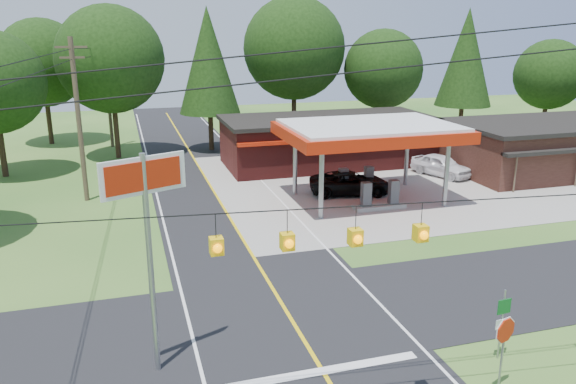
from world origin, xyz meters
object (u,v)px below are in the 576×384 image
object	(u,v)px
sedan_car	(441,165)
suv_car	(351,183)
octagonal_stop_sign	(505,336)
gas_canopy	(370,133)
big_stop_sign	(146,213)

from	to	relation	value
sedan_car	suv_car	bearing A→B (deg)	175.26
suv_car	octagonal_stop_sign	xyz separation A→B (m)	(-3.77, -20.51, 1.10)
gas_canopy	big_stop_sign	xyz separation A→B (m)	(-14.00, -15.01, 1.01)
suv_car	gas_canopy	bearing A→B (deg)	-149.92
gas_canopy	big_stop_sign	distance (m)	20.55
suv_car	big_stop_sign	size ratio (longest dim) A/B	0.76
sedan_car	octagonal_stop_sign	size ratio (longest dim) A/B	1.87
sedan_car	octagonal_stop_sign	distance (m)	25.95
sedan_car	octagonal_stop_sign	bearing A→B (deg)	-139.16
sedan_car	octagonal_stop_sign	world-z (taller)	octagonal_stop_sign
gas_canopy	big_stop_sign	bearing A→B (deg)	-133.01
gas_canopy	octagonal_stop_sign	distance (m)	19.64
suv_car	sedan_car	world-z (taller)	sedan_car
suv_car	octagonal_stop_sign	distance (m)	20.89
gas_canopy	octagonal_stop_sign	world-z (taller)	gas_canopy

